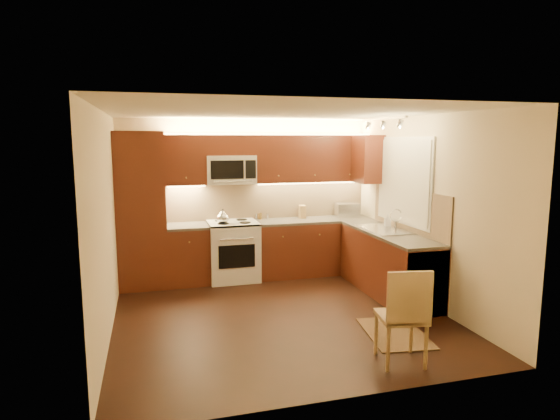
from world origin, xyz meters
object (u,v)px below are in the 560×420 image
object	(u,v)px
stove	(233,251)
toaster_oven	(347,210)
dining_chair	(401,314)
soap_bottle	(388,221)
microwave	(230,170)
sink	(384,225)
knife_block	(302,212)
kettle	(223,216)

from	to	relation	value
stove	toaster_oven	size ratio (longest dim) A/B	2.44
dining_chair	soap_bottle	bearing A→B (deg)	74.68
microwave	sink	xyz separation A→B (m)	(2.00, -1.26, -0.74)
stove	knife_block	xyz separation A→B (m)	(1.19, 0.18, 0.54)
microwave	soap_bottle	xyz separation A→B (m)	(2.16, -1.06, -0.73)
kettle	knife_block	size ratio (longest dim) A/B	1.09
soap_bottle	dining_chair	xyz separation A→B (m)	(-1.05, -2.27, -0.51)
sink	soap_bottle	size ratio (longest dim) A/B	4.53
sink	kettle	distance (m)	2.40
toaster_oven	dining_chair	world-z (taller)	toaster_oven
sink	soap_bottle	world-z (taller)	soap_bottle
stove	microwave	bearing A→B (deg)	90.00
toaster_oven	knife_block	bearing A→B (deg)	-178.04
toaster_oven	soap_bottle	xyz separation A→B (m)	(0.20, -1.03, -0.02)
toaster_oven	knife_block	distance (m)	0.77
stove	knife_block	world-z (taller)	knife_block
microwave	toaster_oven	size ratio (longest dim) A/B	2.01
toaster_oven	dining_chair	bearing A→B (deg)	-97.20
soap_bottle	kettle	bearing A→B (deg)	174.33
dining_chair	sink	bearing A→B (deg)	76.18
toaster_oven	soap_bottle	distance (m)	1.05
microwave	knife_block	size ratio (longest dim) A/B	3.62
soap_bottle	dining_chair	world-z (taller)	soap_bottle
microwave	soap_bottle	size ratio (longest dim) A/B	4.00
sink	toaster_oven	size ratio (longest dim) A/B	2.28
microwave	toaster_oven	bearing A→B (deg)	-0.75
sink	kettle	size ratio (longest dim) A/B	3.78
soap_bottle	stove	bearing A→B (deg)	170.34
toaster_oven	knife_block	world-z (taller)	toaster_oven
knife_block	soap_bottle	world-z (taller)	knife_block
microwave	stove	bearing A→B (deg)	-90.00
sink	dining_chair	size ratio (longest dim) A/B	0.88
knife_block	dining_chair	distance (m)	3.41
toaster_oven	soap_bottle	size ratio (longest dim) A/B	1.99
kettle	knife_block	distance (m)	1.39
sink	knife_block	size ratio (longest dim) A/B	4.10
kettle	dining_chair	distance (m)	3.38
toaster_oven	knife_block	size ratio (longest dim) A/B	1.80
stove	kettle	world-z (taller)	kettle
stove	dining_chair	world-z (taller)	dining_chair
toaster_oven	dining_chair	size ratio (longest dim) A/B	0.39
stove	knife_block	size ratio (longest dim) A/B	4.39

